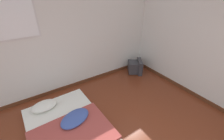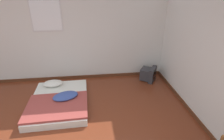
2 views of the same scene
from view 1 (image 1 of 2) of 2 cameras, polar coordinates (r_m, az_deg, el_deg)
name	(u,v)px [view 1 (image 1 of 2)]	position (r m, az deg, el deg)	size (l,w,h in m)	color
wall_back	(49,43)	(3.65, -22.86, 9.31)	(7.94, 0.08, 2.60)	silver
mattress_bed	(67,126)	(3.13, -16.80, -19.75)	(1.37, 1.78, 0.30)	silver
crt_tv	(136,67)	(4.72, 8.98, 1.23)	(0.57, 0.58, 0.42)	#333338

